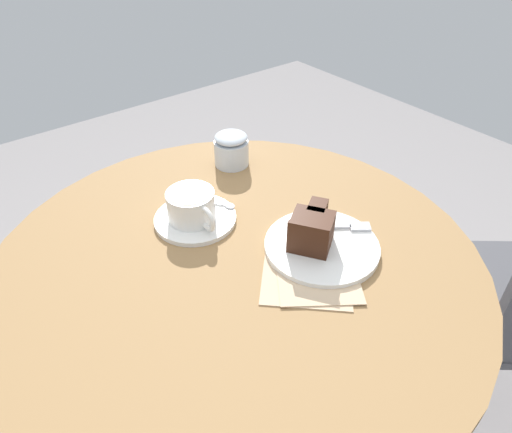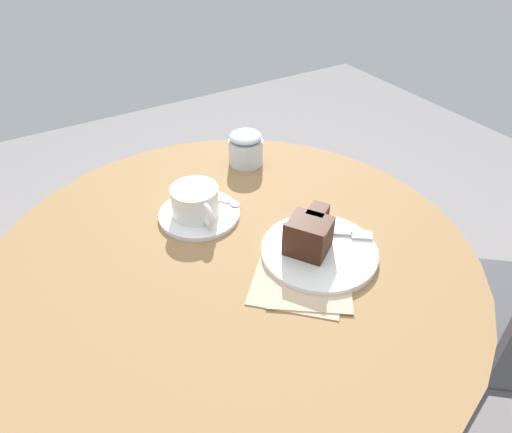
% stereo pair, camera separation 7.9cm
% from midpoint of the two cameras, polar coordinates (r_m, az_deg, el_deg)
% --- Properties ---
extents(cafe_table, '(0.83, 0.83, 0.71)m').
position_cam_midpoint_polar(cafe_table, '(0.85, -4.99, -10.81)').
color(cafe_table, olive).
rests_on(cafe_table, ground).
extents(saucer, '(0.15, 0.15, 0.01)m').
position_cam_midpoint_polar(saucer, '(0.85, -10.24, -0.38)').
color(saucer, white).
rests_on(saucer, cafe_table).
extents(coffee_cup, '(0.12, 0.09, 0.06)m').
position_cam_midpoint_polar(coffee_cup, '(0.83, -10.75, 1.26)').
color(coffee_cup, white).
rests_on(coffee_cup, saucer).
extents(teaspoon, '(0.09, 0.07, 0.00)m').
position_cam_midpoint_polar(teaspoon, '(0.87, -7.65, 1.55)').
color(teaspoon, silver).
rests_on(teaspoon, saucer).
extents(cake_plate, '(0.20, 0.20, 0.01)m').
position_cam_midpoint_polar(cake_plate, '(0.78, 5.37, -3.85)').
color(cake_plate, white).
rests_on(cake_plate, cafe_table).
extents(cake_slice, '(0.09, 0.10, 0.06)m').
position_cam_midpoint_polar(cake_slice, '(0.76, 4.10, -1.73)').
color(cake_slice, '#422619').
rests_on(cake_slice, cake_plate).
extents(fork, '(0.10, 0.13, 0.00)m').
position_cam_midpoint_polar(fork, '(0.81, 7.65, -1.41)').
color(fork, silver).
rests_on(fork, cake_plate).
extents(napkin, '(0.20, 0.20, 0.00)m').
position_cam_midpoint_polar(napkin, '(0.73, 3.89, -7.46)').
color(napkin, tan).
rests_on(napkin, cafe_table).
extents(sugar_pot, '(0.07, 0.07, 0.08)m').
position_cam_midpoint_polar(sugar_pot, '(1.00, -5.39, 8.35)').
color(sugar_pot, silver).
rests_on(sugar_pot, cafe_table).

